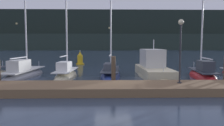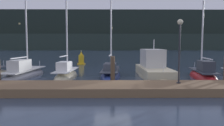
{
  "view_description": "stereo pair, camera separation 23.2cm",
  "coord_description": "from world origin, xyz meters",
  "views": [
    {
      "loc": [
        -0.44,
        -14.54,
        2.7
      ],
      "look_at": [
        0.0,
        3.1,
        1.2
      ],
      "focal_mm": 35.0,
      "sensor_mm": 36.0,
      "label": 1
    },
    {
      "loc": [
        -0.2,
        -14.54,
        2.7
      ],
      "look_at": [
        0.0,
        3.1,
        1.2
      ],
      "focal_mm": 35.0,
      "sensor_mm": 36.0,
      "label": 2
    }
  ],
  "objects": [
    {
      "name": "ground_plane",
      "position": [
        0.0,
        0.0,
        0.0
      ],
      "size": [
        400.0,
        400.0,
        0.0
      ],
      "primitive_type": "plane",
      "color": "#2D3D51"
    },
    {
      "name": "dock",
      "position": [
        0.0,
        -2.3,
        0.23
      ],
      "size": [
        36.89,
        2.8,
        0.45
      ],
      "primitive_type": "cube",
      "color": "brown",
      "rests_on": "ground"
    },
    {
      "name": "mooring_pile_2",
      "position": [
        0.0,
        -0.65,
        0.98
      ],
      "size": [
        0.28,
        0.28,
        1.95
      ],
      "primitive_type": "cylinder",
      "color": "#4C3D2D",
      "rests_on": "ground"
    },
    {
      "name": "sailboat_berth_3",
      "position": [
        -7.28,
        3.51,
        0.19
      ],
      "size": [
        2.19,
        6.93,
        10.85
      ],
      "color": "gray",
      "rests_on": "ground"
    },
    {
      "name": "sailboat_berth_4",
      "position": [
        -3.7,
        2.9,
        0.15
      ],
      "size": [
        1.68,
        5.15,
        7.68
      ],
      "color": "beige",
      "rests_on": "ground"
    },
    {
      "name": "sailboat_berth_5",
      "position": [
        -0.11,
        3.65,
        0.14
      ],
      "size": [
        2.01,
        6.36,
        8.42
      ],
      "color": "navy",
      "rests_on": "ground"
    },
    {
      "name": "motorboat_berth_6",
      "position": [
        3.54,
        3.86,
        0.41
      ],
      "size": [
        2.52,
        7.25,
        3.74
      ],
      "color": "beige",
      "rests_on": "ground"
    },
    {
      "name": "sailboat_berth_7",
      "position": [
        7.32,
        2.79,
        0.15
      ],
      "size": [
        2.27,
        5.8,
        7.4
      ],
      "color": "red",
      "rests_on": "ground"
    },
    {
      "name": "channel_buoy",
      "position": [
        -4.04,
        15.06,
        0.7
      ],
      "size": [
        1.12,
        1.12,
        1.9
      ],
      "color": "gold",
      "rests_on": "ground"
    },
    {
      "name": "dock_lamppost",
      "position": [
        3.82,
        -2.03,
        2.94
      ],
      "size": [
        0.32,
        0.32,
        3.69
      ],
      "color": "#2D2D33",
      "rests_on": "dock"
    },
    {
      "name": "hillside_backdrop",
      "position": [
        0.77,
        100.23,
        9.12
      ],
      "size": [
        240.0,
        23.0,
        19.78
      ],
      "color": "#1E2823",
      "rests_on": "ground"
    }
  ]
}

